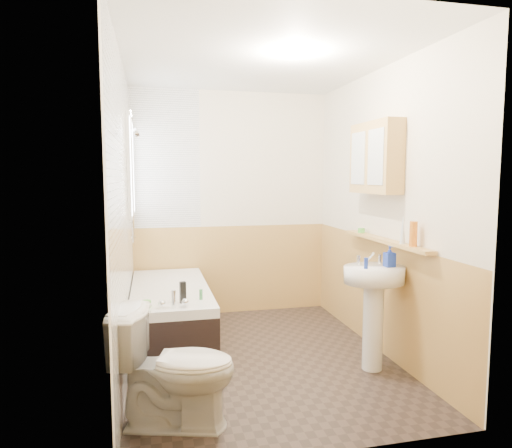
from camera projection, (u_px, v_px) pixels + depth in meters
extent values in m
plane|color=black|center=(260.00, 358.00, 3.93)|extent=(2.80, 2.80, 0.00)
plane|color=white|center=(260.00, 59.00, 3.66)|extent=(2.80, 2.80, 0.00)
cube|color=#F0E2C6|center=(231.00, 204.00, 5.16)|extent=(2.20, 0.02, 2.50)
cube|color=#F0E2C6|center=(322.00, 235.00, 2.43)|extent=(2.20, 0.02, 2.50)
cube|color=#F0E2C6|center=(122.00, 217.00, 3.55)|extent=(0.02, 2.80, 2.50)
cube|color=#F0E2C6|center=(382.00, 212.00, 4.04)|extent=(0.02, 2.80, 2.50)
cube|color=tan|center=(377.00, 294.00, 4.12)|extent=(0.01, 2.80, 1.00)
cube|color=tan|center=(318.00, 369.00, 2.53)|extent=(2.20, 0.01, 1.00)
cube|color=tan|center=(232.00, 269.00, 5.22)|extent=(2.20, 0.01, 1.00)
cube|color=white|center=(124.00, 216.00, 3.55)|extent=(0.01, 2.80, 2.50)
cube|color=white|center=(165.00, 159.00, 4.92)|extent=(0.75, 0.01, 1.50)
cube|color=white|center=(131.00, 167.00, 4.44)|extent=(0.03, 0.79, 0.99)
cube|color=white|center=(132.00, 167.00, 4.44)|extent=(0.01, 0.70, 0.90)
cube|color=white|center=(132.00, 167.00, 4.44)|extent=(0.01, 0.04, 0.90)
cube|color=black|center=(171.00, 319.00, 4.28)|extent=(0.70, 1.61, 0.46)
cube|color=white|center=(170.00, 291.00, 4.25)|extent=(0.70, 1.61, 0.08)
cube|color=white|center=(170.00, 292.00, 4.25)|extent=(0.56, 1.47, 0.04)
cylinder|color=silver|center=(174.00, 299.00, 3.56)|extent=(0.04, 0.04, 0.14)
sphere|color=silver|center=(162.00, 303.00, 3.54)|extent=(0.06, 0.06, 0.06)
sphere|color=silver|center=(185.00, 302.00, 3.58)|extent=(0.06, 0.06, 0.06)
cylinder|color=silver|center=(132.00, 177.00, 4.18)|extent=(0.02, 0.02, 1.21)
cylinder|color=silver|center=(134.00, 237.00, 4.24)|extent=(0.04, 0.04, 0.02)
cylinder|color=silver|center=(130.00, 116.00, 4.13)|extent=(0.04, 0.04, 0.02)
cylinder|color=silver|center=(136.00, 133.00, 4.15)|extent=(0.07, 0.08, 0.09)
imported|color=white|center=(175.00, 368.00, 2.84)|extent=(0.84, 0.61, 0.74)
cylinder|color=white|center=(373.00, 328.00, 3.68)|extent=(0.16, 0.16, 0.69)
ellipsoid|color=white|center=(374.00, 275.00, 3.63)|extent=(0.50, 0.40, 0.13)
cylinder|color=silver|center=(358.00, 260.00, 3.69)|extent=(0.03, 0.03, 0.08)
cylinder|color=silver|center=(380.00, 259.00, 3.74)|extent=(0.03, 0.03, 0.08)
cylinder|color=silver|center=(370.00, 257.00, 3.69)|extent=(0.02, 0.11, 0.09)
cube|color=tan|center=(385.00, 241.00, 3.86)|extent=(0.10, 1.32, 0.03)
cube|color=tan|center=(376.00, 158.00, 3.93)|extent=(0.16, 0.68, 0.61)
cube|color=silver|center=(376.00, 157.00, 3.75)|extent=(0.01, 0.26, 0.46)
cube|color=silver|center=(358.00, 158.00, 4.07)|extent=(0.01, 0.26, 0.46)
cylinder|color=orange|center=(413.00, 234.00, 3.43)|extent=(0.07, 0.07, 0.19)
cone|color=silver|center=(403.00, 229.00, 3.58)|extent=(0.06, 0.06, 0.23)
cylinder|color=#59C647|center=(361.00, 230.00, 4.29)|extent=(0.06, 0.06, 0.04)
imported|color=#19339E|center=(389.00, 262.00, 3.61)|extent=(0.08, 0.17, 0.08)
cylinder|color=#19339E|center=(366.00, 263.00, 3.53)|extent=(0.03, 0.03, 0.09)
cube|color=black|center=(183.00, 292.00, 3.69)|extent=(0.06, 0.04, 0.17)
cylinder|color=#59C647|center=(146.00, 304.00, 3.58)|extent=(0.09, 0.09, 0.05)
cylinder|color=#388447|center=(201.00, 295.00, 3.79)|extent=(0.04, 0.04, 0.09)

